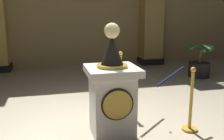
{
  "coord_description": "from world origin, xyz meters",
  "views": [
    {
      "loc": [
        -1.0,
        -3.73,
        1.76
      ],
      "look_at": [
        -0.14,
        -0.3,
        0.98
      ],
      "focal_mm": 41.35,
      "sensor_mm": 36.0,
      "label": 1
    }
  ],
  "objects": [
    {
      "name": "pedestal_clock",
      "position": [
        -0.14,
        -0.3,
        0.64
      ],
      "size": [
        0.73,
        0.73,
        1.64
      ],
      "color": "silver",
      "rests_on": "ground_plane"
    },
    {
      "name": "column_right",
      "position": [
        2.52,
        4.77,
        1.66
      ],
      "size": [
        0.82,
        0.82,
        3.34
      ],
      "color": "black",
      "rests_on": "ground_plane"
    },
    {
      "name": "potted_palm_right",
      "position": [
        3.1,
        2.54,
        0.3
      ],
      "size": [
        0.72,
        0.69,
        1.01
      ],
      "color": "black",
      "rests_on": "ground_plane"
    },
    {
      "name": "stanchion_near",
      "position": [
        1.05,
        -0.44,
        0.34
      ],
      "size": [
        0.24,
        0.24,
        0.99
      ],
      "color": "gold",
      "rests_on": "ground_plane"
    },
    {
      "name": "ground_plane",
      "position": [
        0.0,
        0.0,
        0.0
      ],
      "size": [
        12.07,
        12.07,
        0.0
      ],
      "primitive_type": "plane",
      "color": "beige"
    },
    {
      "name": "back_wall",
      "position": [
        0.0,
        5.13,
        1.74
      ],
      "size": [
        12.07,
        0.16,
        3.48
      ],
      "primitive_type": "cube",
      "color": "tan",
      "rests_on": "ground_plane"
    },
    {
      "name": "velvet_rope",
      "position": [
        0.67,
        0.18,
        0.79
      ],
      "size": [
        1.03,
        1.04,
        0.22
      ],
      "color": "#141947"
    },
    {
      "name": "stanchion_far",
      "position": [
        0.3,
        0.81,
        0.38
      ],
      "size": [
        0.24,
        0.24,
        1.07
      ],
      "color": "gold",
      "rests_on": "ground_plane"
    }
  ]
}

